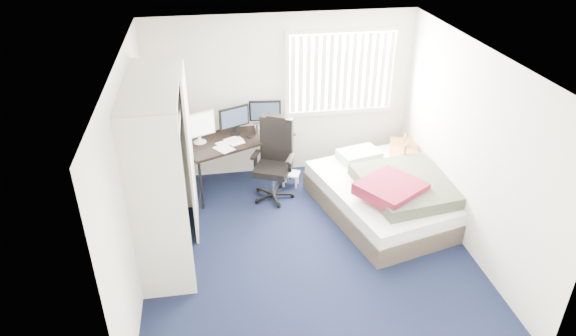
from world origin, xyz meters
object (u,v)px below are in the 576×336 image
(desk, at_px, (235,135))
(office_chair, at_px, (274,167))
(nightstand, at_px, (404,153))
(bed, at_px, (389,194))

(desk, bearing_deg, office_chair, -39.43)
(desk, distance_m, office_chair, 0.76)
(office_chair, height_order, nightstand, office_chair)
(desk, height_order, office_chair, desk)
(nightstand, bearing_deg, desk, 171.26)
(bed, bearing_deg, office_chair, 154.49)
(desk, height_order, bed, desk)
(desk, bearing_deg, nightstand, -8.74)
(desk, relative_size, office_chair, 1.46)
(office_chair, relative_size, bed, 0.50)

